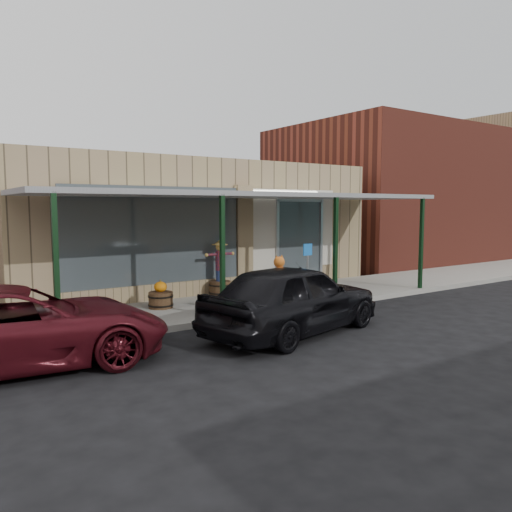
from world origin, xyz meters
TOP-DOWN VIEW (x-y plane):
  - ground at (0.00, 0.00)m, footprint 120.00×120.00m
  - sidewalk at (0.00, 3.60)m, footprint 40.00×3.20m
  - storefront at (-0.00, 8.16)m, footprint 12.00×6.25m
  - awning at (0.00, 3.56)m, footprint 12.00×3.00m
  - block_buildings_near at (2.01, 9.20)m, footprint 61.00×8.00m
  - barrel_scarecrow at (-0.40, 4.66)m, footprint 0.98×0.63m
  - barrel_pumpkin at (-2.59, 3.92)m, footprint 0.64×0.64m
  - handicap_sign at (1.21, 2.63)m, footprint 0.33×0.05m
  - parked_sedan at (-1.06, 0.41)m, footprint 4.84×2.81m
  - car_maroon at (-6.37, 1.27)m, footprint 5.29×2.85m

SIDE VIEW (x-z plane):
  - ground at x=0.00m, z-range 0.00..0.00m
  - sidewalk at x=0.00m, z-range 0.00..0.15m
  - barrel_pumpkin at x=-2.59m, z-range 0.04..0.77m
  - barrel_scarecrow at x=-0.40m, z-range -0.11..1.51m
  - car_maroon at x=-6.37m, z-range 0.00..1.41m
  - parked_sedan at x=-1.06m, z-range -0.03..1.58m
  - handicap_sign at x=1.21m, z-range 0.38..1.95m
  - storefront at x=0.00m, z-range -0.01..4.19m
  - awning at x=0.00m, z-range 1.49..4.53m
  - block_buildings_near at x=2.01m, z-range -0.23..7.77m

